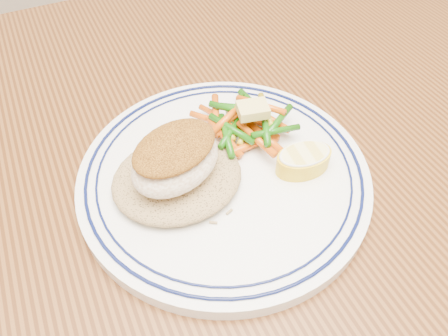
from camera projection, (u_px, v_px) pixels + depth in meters
dining_table at (197, 261)px, 0.48m from camera, size 1.50×0.90×0.75m
plate at (224, 175)px, 0.42m from camera, size 0.28×0.28×0.02m
rice_pilaf at (177, 175)px, 0.40m from camera, size 0.12×0.11×0.02m
fish_fillet at (175, 158)px, 0.38m from camera, size 0.10×0.09×0.04m
vegetable_pile at (245, 123)px, 0.44m from camera, size 0.10×0.10×0.03m
butter_pat at (253, 110)px, 0.43m from camera, size 0.03×0.03×0.01m
lemon_wedge at (303, 160)px, 0.41m from camera, size 0.06×0.05×0.02m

